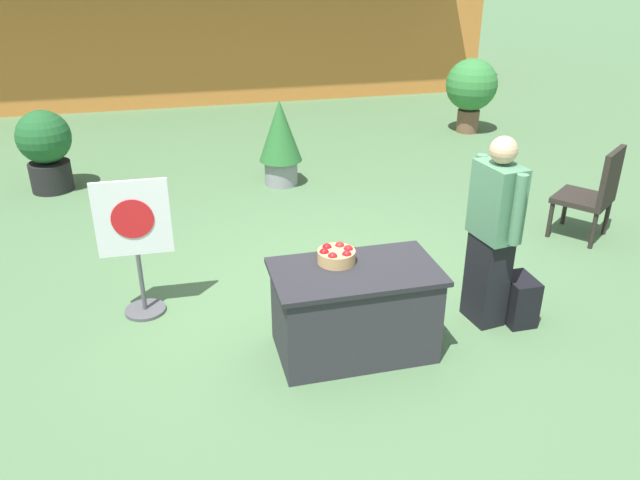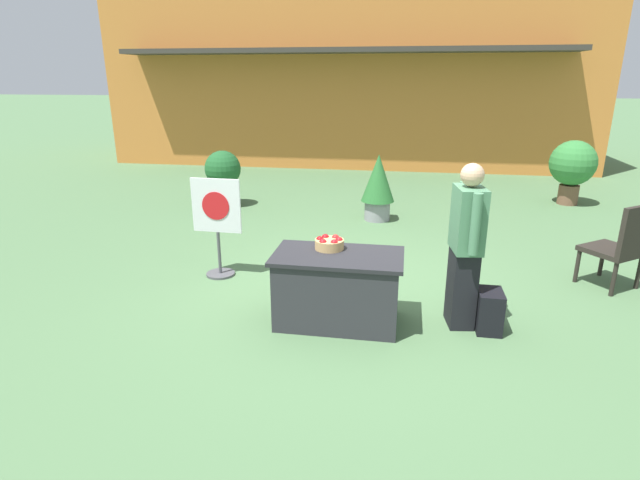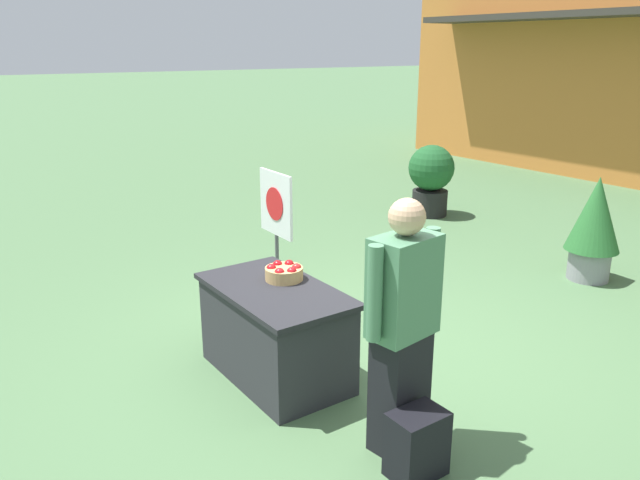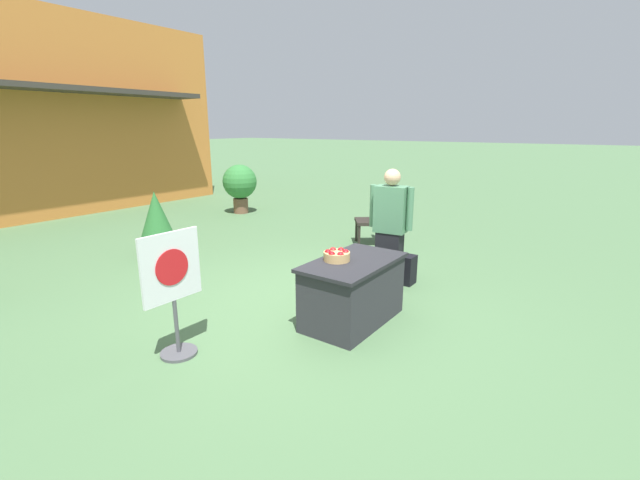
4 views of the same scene
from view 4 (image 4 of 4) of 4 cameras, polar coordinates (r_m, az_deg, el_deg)
The scene contains 9 objects.
ground_plane at distance 5.55m, azimuth -1.87°, elevation -8.41°, with size 120.00×120.00×0.00m, color #4C7047.
display_table at distance 4.94m, azimuth 4.40°, elevation -6.80°, with size 1.30×0.74×0.74m.
apple_basket at distance 4.79m, azimuth 2.24°, elevation -2.05°, with size 0.30×0.30×0.13m.
person_visitor at distance 5.92m, azimuth 9.34°, elevation 1.49°, with size 0.31×0.61×1.66m.
backpack at distance 6.29m, azimuth 10.98°, elevation -3.79°, with size 0.24×0.34×0.42m.
poster_board at distance 4.34m, azimuth -19.00°, elevation -6.20°, with size 0.63×0.36×1.25m.
patio_chair at distance 8.20m, azimuth 7.52°, elevation 3.31°, with size 0.77×0.77×1.05m.
potted_plant_near_left at distance 7.69m, azimuth -20.93°, elevation 2.21°, with size 0.58×0.58×1.16m.
potted_plant_far_right at distance 11.33m, azimuth -10.65°, elevation 7.42°, with size 0.87×0.87×1.26m.
Camera 4 is at (-4.04, -3.11, 2.20)m, focal length 24.00 mm.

